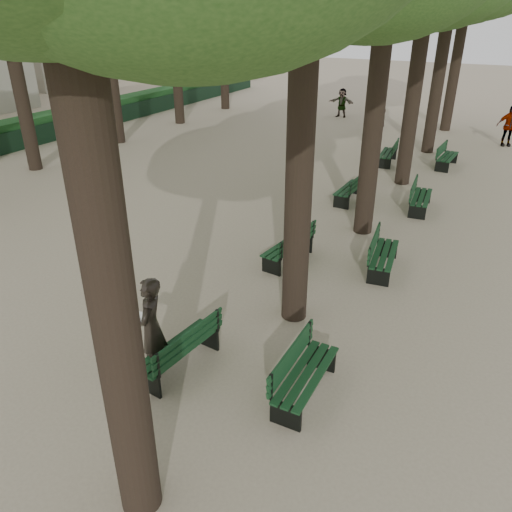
% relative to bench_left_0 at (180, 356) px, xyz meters
% --- Properties ---
extents(ground, '(120.00, 120.00, 0.00)m').
position_rel_bench_left_0_xyz_m(ground, '(-0.37, -0.48, -0.27)').
color(ground, tan).
rests_on(ground, ground).
extents(bench_left_0, '(0.77, 1.85, 0.92)m').
position_rel_bench_left_0_xyz_m(bench_left_0, '(0.00, 0.00, 0.00)').
color(bench_left_0, black).
rests_on(bench_left_0, ground).
extents(bench_left_1, '(0.79, 1.86, 0.92)m').
position_rel_bench_left_0_xyz_m(bench_left_1, '(-0.00, 4.74, 0.00)').
color(bench_left_1, black).
rests_on(bench_left_1, ground).
extents(bench_left_2, '(0.63, 1.82, 0.92)m').
position_rel_bench_left_0_xyz_m(bench_left_2, '(0.00, 9.77, 0.00)').
color(bench_left_2, black).
rests_on(bench_left_2, ground).
extents(bench_left_3, '(0.73, 1.84, 0.92)m').
position_rel_bench_left_0_xyz_m(bench_left_3, '(0.00, 14.79, 0.00)').
color(bench_left_3, black).
rests_on(bench_left_3, ground).
extents(bench_right_0, '(0.58, 1.80, 0.92)m').
position_rel_bench_left_0_xyz_m(bench_right_0, '(2.27, 0.37, 0.00)').
color(bench_right_0, black).
rests_on(bench_right_0, ground).
extents(bench_right_1, '(0.79, 1.86, 0.92)m').
position_rel_bench_left_0_xyz_m(bench_right_1, '(2.27, 5.39, 0.00)').
color(bench_right_1, black).
rests_on(bench_right_1, ground).
extents(bench_right_2, '(0.72, 1.84, 0.92)m').
position_rel_bench_left_0_xyz_m(bench_right_2, '(2.27, 9.98, 0.00)').
color(bench_right_2, black).
rests_on(bench_right_2, ground).
extents(bench_right_3, '(0.69, 1.83, 0.92)m').
position_rel_bench_left_0_xyz_m(bench_right_3, '(2.27, 15.38, 0.00)').
color(bench_right_3, black).
rests_on(bench_right_3, ground).
extents(man_with_map, '(0.74, 0.84, 1.88)m').
position_rel_bench_left_0_xyz_m(man_with_map, '(-0.34, -0.27, 0.67)').
color(man_with_map, black).
rests_on(man_with_map, ground).
extents(pedestrian_e, '(1.52, 0.42, 1.62)m').
position_rel_bench_left_0_xyz_m(pedestrian_e, '(-4.91, 23.37, 0.54)').
color(pedestrian_e, '#262628').
rests_on(pedestrian_e, ground).
extents(pedestrian_a, '(0.62, 0.98, 1.88)m').
position_rel_bench_left_0_xyz_m(pedestrian_a, '(-2.26, 21.64, 0.67)').
color(pedestrian_a, '#262628').
rests_on(pedestrian_a, ground).
extents(pedestrian_c, '(1.15, 0.72, 1.85)m').
position_rel_bench_left_0_xyz_m(pedestrian_c, '(4.17, 20.33, 0.65)').
color(pedestrian_c, '#262628').
rests_on(pedestrian_c, ground).
extents(fence, '(0.08, 42.00, 0.90)m').
position_rel_bench_left_0_xyz_m(fence, '(-15.37, 10.52, 0.18)').
color(fence, black).
rests_on(fence, ground).
extents(hedge, '(1.20, 42.00, 1.20)m').
position_rel_bench_left_0_xyz_m(hedge, '(-16.07, 10.52, 0.33)').
color(hedge, '#18461D').
rests_on(hedge, ground).
extents(building_far, '(12.00, 16.00, 7.00)m').
position_rel_bench_left_0_xyz_m(building_far, '(-33.37, 29.52, 3.23)').
color(building_far, '#B7B2A3').
rests_on(building_far, ground).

